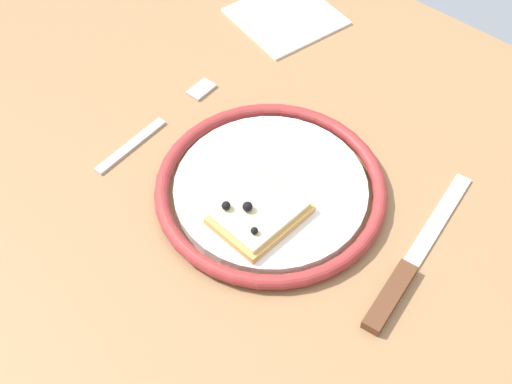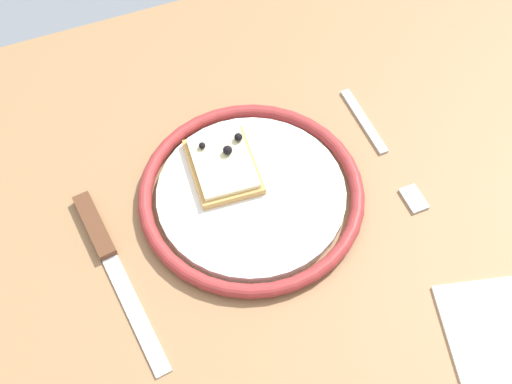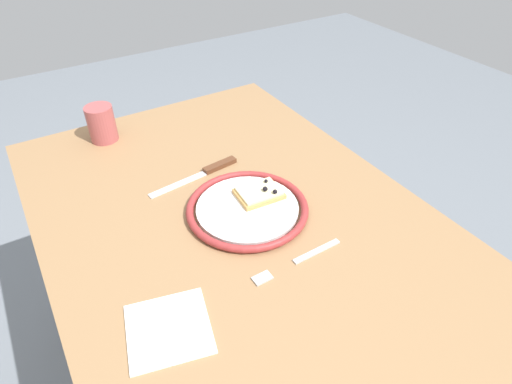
{
  "view_description": "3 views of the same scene",
  "coord_description": "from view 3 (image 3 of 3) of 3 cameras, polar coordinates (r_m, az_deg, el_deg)",
  "views": [
    {
      "loc": [
        0.32,
        -0.42,
        1.37
      ],
      "look_at": [
        0.0,
        -0.05,
        0.74
      ],
      "focal_mm": 49.24,
      "sensor_mm": 36.0,
      "label": 1
    },
    {
      "loc": [
        0.16,
        0.36,
        1.39
      ],
      "look_at": [
        0.01,
        -0.01,
        0.76
      ],
      "focal_mm": 45.92,
      "sensor_mm": 36.0,
      "label": 2
    },
    {
      "loc": [
        -0.62,
        0.33,
        1.35
      ],
      "look_at": [
        0.02,
        -0.06,
        0.77
      ],
      "focal_mm": 30.38,
      "sensor_mm": 36.0,
      "label": 3
    }
  ],
  "objects": [
    {
      "name": "knife",
      "position": [
        1.07,
        -6.23,
        2.87
      ],
      "size": [
        0.05,
        0.24,
        0.01
      ],
      "color": "silver",
      "rests_on": "dining_table"
    },
    {
      "name": "dining_table",
      "position": [
        0.99,
        -2.3,
        -7.07
      ],
      "size": [
        1.16,
        0.78,
        0.73
      ],
      "color": "#936D47",
      "rests_on": "ground_plane"
    },
    {
      "name": "plate",
      "position": [
        0.95,
        -1.15,
        -2.16
      ],
      "size": [
        0.27,
        0.27,
        0.02
      ],
      "color": "white",
      "rests_on": "dining_table"
    },
    {
      "name": "fork",
      "position": [
        0.85,
        5.43,
        -9.02
      ],
      "size": [
        0.02,
        0.2,
        0.0
      ],
      "color": "#BBBBBB",
      "rests_on": "dining_table"
    },
    {
      "name": "napkin",
      "position": [
        0.76,
        -11.44,
        -17.23
      ],
      "size": [
        0.16,
        0.16,
        0.0
      ],
      "primitive_type": "cube",
      "rotation": [
        0.0,
        0.0,
        -0.24
      ],
      "color": "white",
      "rests_on": "dining_table"
    },
    {
      "name": "pizza_slice_near",
      "position": [
        0.97,
        0.45,
        -0.11
      ],
      "size": [
        0.08,
        0.1,
        0.03
      ],
      "color": "tan",
      "rests_on": "plate"
    },
    {
      "name": "cup",
      "position": [
        1.25,
        -19.68,
        8.49
      ],
      "size": [
        0.07,
        0.07,
        0.1
      ],
      "primitive_type": "cylinder",
      "color": "#A54C4C",
      "rests_on": "dining_table"
    }
  ]
}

